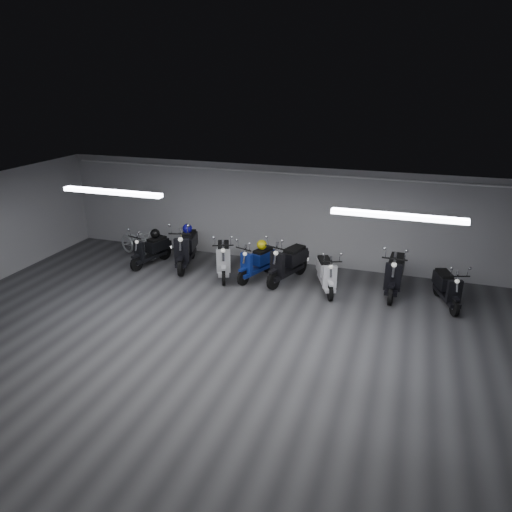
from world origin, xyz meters
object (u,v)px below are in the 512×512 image
(scooter_2, at_px, (223,253))
(scooter_5, at_px, (288,257))
(scooter_1, at_px, (186,242))
(helmet_1, at_px, (155,234))
(helmet_0, at_px, (262,245))
(scooter_6, at_px, (327,268))
(bicycle, at_px, (138,240))
(scooter_0, at_px, (150,245))
(scooter_4, at_px, (257,257))
(scooter_8, at_px, (448,282))
(helmet_2, at_px, (187,229))
(scooter_7, at_px, (395,267))

(scooter_2, bearing_deg, scooter_5, -16.05)
(scooter_1, xyz_separation_m, scooter_2, (1.25, -0.28, -0.07))
(helmet_1, bearing_deg, helmet_0, 0.31)
(scooter_6, xyz_separation_m, helmet_1, (-5.03, 0.39, 0.27))
(scooter_2, xyz_separation_m, scooter_5, (1.74, 0.18, 0.03))
(helmet_1, bearing_deg, bicycle, 160.60)
(scooter_0, distance_m, scooter_2, 2.29)
(scooter_4, distance_m, helmet_1, 3.15)
(scooter_5, xyz_separation_m, scooter_8, (3.92, -0.17, -0.10))
(scooter_5, xyz_separation_m, helmet_2, (-3.05, 0.37, 0.36))
(helmet_1, bearing_deg, scooter_8, -2.11)
(scooter_1, xyz_separation_m, scooter_7, (5.69, -0.01, -0.02))
(helmet_2, bearing_deg, scooter_5, -6.86)
(scooter_5, bearing_deg, scooter_0, -159.27)
(scooter_1, xyz_separation_m, helmet_0, (2.23, 0.04, 0.16))
(helmet_0, distance_m, helmet_1, 3.21)
(scooter_0, distance_m, scooter_8, 7.94)
(scooter_7, height_order, helmet_2, scooter_7)
(scooter_2, xyz_separation_m, scooter_4, (0.90, 0.11, -0.06))
(scooter_4, xyz_separation_m, scooter_6, (1.91, -0.19, 0.00))
(scooter_1, height_order, helmet_2, scooter_1)
(scooter_4, xyz_separation_m, scooter_5, (0.84, 0.07, 0.08))
(scooter_7, distance_m, bicycle, 7.44)
(scooter_4, relative_size, scooter_8, 1.03)
(scooter_1, bearing_deg, helmet_0, -12.39)
(scooter_0, height_order, scooter_5, scooter_5)
(scooter_7, distance_m, scooter_8, 1.25)
(scooter_1, distance_m, scooter_4, 2.16)
(scooter_4, height_order, scooter_8, scooter_4)
(helmet_1, xyz_separation_m, helmet_2, (0.91, 0.24, 0.17))
(scooter_2, xyz_separation_m, helmet_1, (-2.22, 0.30, 0.22))
(scooter_6, bearing_deg, helmet_0, 145.93)
(helmet_1, bearing_deg, scooter_1, -1.49)
(scooter_1, height_order, scooter_6, scooter_1)
(scooter_6, bearing_deg, scooter_1, 153.29)
(scooter_2, bearing_deg, scooter_7, -18.51)
(scooter_5, bearing_deg, scooter_6, 5.64)
(scooter_7, bearing_deg, helmet_2, 179.65)
(scooter_0, bearing_deg, scooter_6, 14.42)
(helmet_2, bearing_deg, scooter_7, -2.77)
(scooter_8, bearing_deg, scooter_2, 161.89)
(scooter_5, xyz_separation_m, scooter_7, (2.70, 0.09, 0.02))
(scooter_4, bearing_deg, scooter_0, -159.57)
(helmet_0, bearing_deg, helmet_2, 174.37)
(scooter_8, relative_size, helmet_1, 5.84)
(scooter_1, height_order, scooter_8, scooter_1)
(scooter_6, distance_m, helmet_0, 1.89)
(scooter_0, height_order, helmet_0, scooter_0)
(scooter_4, xyz_separation_m, helmet_1, (-3.13, 0.20, 0.27))
(scooter_0, relative_size, helmet_0, 5.98)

